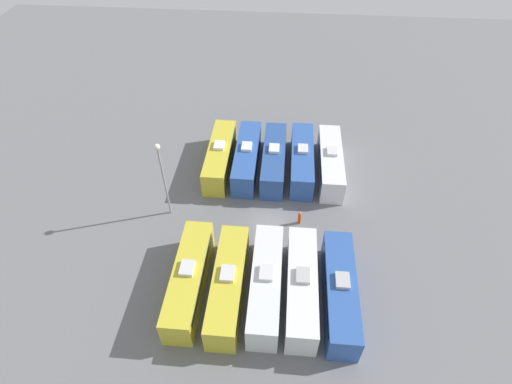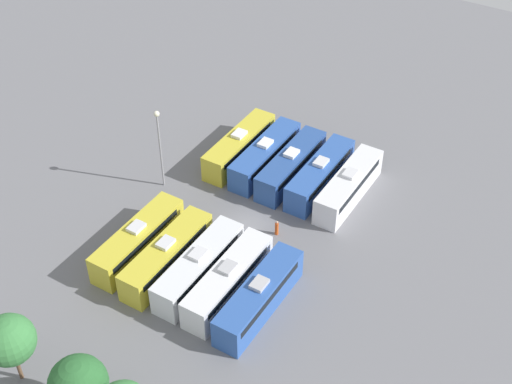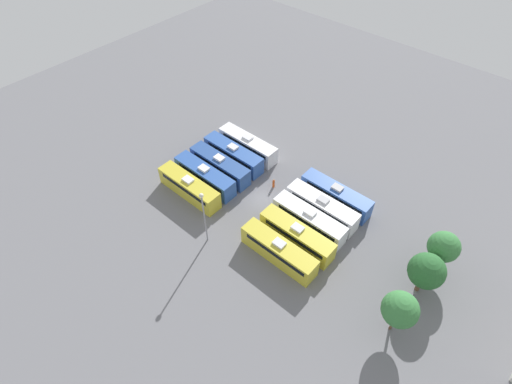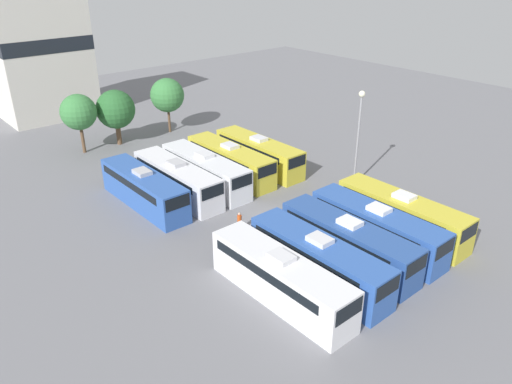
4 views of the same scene
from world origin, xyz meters
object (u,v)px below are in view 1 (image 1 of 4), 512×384
object	(u,v)px
bus_3	(247,157)
bus_5	(340,291)
worker_person	(300,218)
bus_6	(302,286)
bus_7	(266,283)
bus_2	(274,159)
bus_9	(189,278)
bus_4	(220,156)
light_pole	(162,170)
bus_0	(330,162)
bus_1	(302,159)
bus_8	(228,284)

from	to	relation	value
bus_3	bus_5	distance (m)	20.39
bus_5	worker_person	bearing A→B (deg)	-69.01
bus_6	bus_7	xyz separation A→B (m)	(3.16, -0.02, 0.00)
bus_2	bus_9	world-z (taller)	same
bus_4	light_pole	size ratio (longest dim) A/B	1.20
bus_2	bus_6	world-z (taller)	same
bus_0	bus_6	size ratio (longest dim) A/B	1.00
bus_2	bus_4	size ratio (longest dim) A/B	1.00
bus_1	bus_4	distance (m)	9.93
bus_0	bus_7	world-z (taller)	same
bus_1	bus_8	world-z (taller)	same
bus_3	bus_5	size ratio (longest dim) A/B	1.00
bus_5	bus_0	bearing A→B (deg)	-90.14
bus_2	bus_9	xyz separation A→B (m)	(6.70, 17.54, 0.00)
bus_7	bus_8	size ratio (longest dim) A/B	1.00
bus_7	bus_9	world-z (taller)	same
bus_2	bus_5	bearing A→B (deg)	110.82
bus_2	bus_7	xyz separation A→B (m)	(-0.21, 17.45, 0.00)
bus_3	bus_5	world-z (taller)	same
bus_1	bus_9	xyz separation A→B (m)	(10.07, 17.76, 0.00)
bus_2	light_pole	size ratio (longest dim) A/B	1.20
bus_0	bus_5	bearing A→B (deg)	89.86
bus_3	light_pole	world-z (taller)	light_pole
bus_5	bus_7	distance (m)	6.52
bus_3	bus_6	xyz separation A→B (m)	(-6.64, 17.56, 0.00)
bus_5	worker_person	xyz separation A→B (m)	(3.51, -9.16, -0.90)
bus_1	bus_8	xyz separation A→B (m)	(6.49, 18.03, 0.00)
bus_7	bus_6	bearing A→B (deg)	179.73
bus_4	bus_6	bearing A→B (deg)	119.52
bus_4	light_pole	bearing A→B (deg)	62.36
bus_1	bus_0	bearing A→B (deg)	177.29
bus_0	bus_3	xyz separation A→B (m)	(10.04, -0.04, 0.00)
bus_1	worker_person	distance (m)	8.79
light_pole	bus_8	bearing A→B (deg)	128.76
bus_4	bus_5	distance (m)	22.17
bus_1	worker_person	xyz separation A→B (m)	(0.16, 8.74, -0.90)
bus_8	bus_0	bearing A→B (deg)	-118.95
bus_3	bus_4	bearing A→B (deg)	0.42
bus_6	bus_7	size ratio (longest dim) A/B	1.00
bus_2	bus_5	distance (m)	18.91
bus_2	bus_3	world-z (taller)	same
bus_5	bus_9	xyz separation A→B (m)	(13.43, -0.14, 0.00)
bus_5	light_pole	distance (m)	20.50
bus_3	bus_4	xyz separation A→B (m)	(3.29, 0.02, 0.00)
bus_0	bus_6	distance (m)	17.85
bus_4	bus_6	size ratio (longest dim) A/B	1.00
bus_0	bus_9	bearing A→B (deg)	52.57
bus_0	bus_8	bearing A→B (deg)	61.05
bus_0	bus_9	distance (m)	22.16
bus_7	bus_8	distance (m)	3.35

